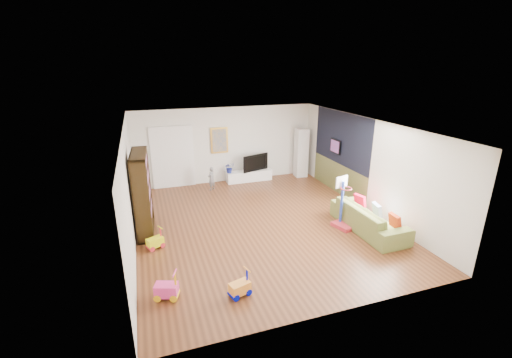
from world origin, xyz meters
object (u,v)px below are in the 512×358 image
object	(u,v)px
sofa	(369,218)
basketball_hoop	(346,203)
media_console	(249,176)
bookshelf	(143,193)

from	to	relation	value
sofa	basketball_hoop	bearing A→B (deg)	55.01
basketball_hoop	media_console	bearing A→B (deg)	90.68
bookshelf	sofa	distance (m)	5.83
media_console	basketball_hoop	size ratio (longest dim) A/B	1.21
media_console	basketball_hoop	xyz separation A→B (m)	(1.27, -4.42, 0.50)
media_console	basketball_hoop	world-z (taller)	basketball_hoop
sofa	basketball_hoop	size ratio (longest dim) A/B	1.66
media_console	bookshelf	bearing A→B (deg)	-142.20
media_console	sofa	world-z (taller)	sofa
sofa	basketball_hoop	world-z (taller)	basketball_hoop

